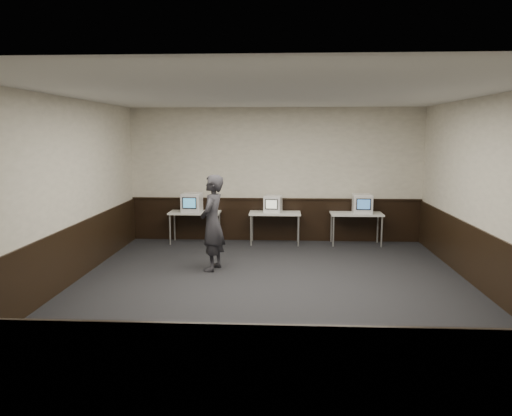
# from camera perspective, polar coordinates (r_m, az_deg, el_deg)

# --- Properties ---
(floor) EXTENTS (8.00, 8.00, 0.00)m
(floor) POSITION_cam_1_polar(r_m,az_deg,el_deg) (8.39, 1.76, -9.45)
(floor) COLOR black
(floor) RESTS_ON ground
(ceiling) EXTENTS (8.00, 8.00, 0.00)m
(ceiling) POSITION_cam_1_polar(r_m,az_deg,el_deg) (8.00, 1.86, 12.91)
(ceiling) COLOR white
(ceiling) RESTS_ON back_wall
(back_wall) EXTENTS (7.00, 0.00, 7.00)m
(back_wall) POSITION_cam_1_polar(r_m,az_deg,el_deg) (12.02, 2.23, 3.81)
(back_wall) COLOR #BDB7A5
(back_wall) RESTS_ON ground
(front_wall) EXTENTS (7.00, 0.00, 7.00)m
(front_wall) POSITION_cam_1_polar(r_m,az_deg,el_deg) (4.10, 0.57, -5.41)
(front_wall) COLOR #BDB7A5
(front_wall) RESTS_ON ground
(left_wall) EXTENTS (0.00, 8.00, 8.00)m
(left_wall) POSITION_cam_1_polar(r_m,az_deg,el_deg) (8.84, -21.53, 1.51)
(left_wall) COLOR #BDB7A5
(left_wall) RESTS_ON ground
(right_wall) EXTENTS (0.00, 8.00, 8.00)m
(right_wall) POSITION_cam_1_polar(r_m,az_deg,el_deg) (8.70, 25.53, 1.17)
(right_wall) COLOR #BDB7A5
(right_wall) RESTS_ON ground
(wainscot_back) EXTENTS (6.98, 0.04, 1.00)m
(wainscot_back) POSITION_cam_1_polar(r_m,az_deg,el_deg) (12.14, 2.20, -1.38)
(wainscot_back) COLOR black
(wainscot_back) RESTS_ON back_wall
(wainscot_front) EXTENTS (6.98, 0.04, 1.00)m
(wainscot_front) POSITION_cam_1_polar(r_m,az_deg,el_deg) (4.51, 0.56, -19.03)
(wainscot_front) COLOR black
(wainscot_front) RESTS_ON front_wall
(wainscot_left) EXTENTS (0.04, 7.98, 1.00)m
(wainscot_left) POSITION_cam_1_polar(r_m,az_deg,el_deg) (9.02, -21.03, -5.44)
(wainscot_left) COLOR black
(wainscot_left) RESTS_ON left_wall
(wainscot_right) EXTENTS (0.04, 7.98, 1.00)m
(wainscot_right) POSITION_cam_1_polar(r_m,az_deg,el_deg) (8.88, 24.96, -5.88)
(wainscot_right) COLOR black
(wainscot_right) RESTS_ON right_wall
(wainscot_rail) EXTENTS (6.98, 0.06, 0.04)m
(wainscot_rail) POSITION_cam_1_polar(r_m,az_deg,el_deg) (12.04, 2.21, 1.04)
(wainscot_rail) COLOR black
(wainscot_rail) RESTS_ON wainscot_back
(desk_left) EXTENTS (1.20, 0.60, 0.75)m
(desk_left) POSITION_cam_1_polar(r_m,az_deg,el_deg) (11.91, -7.00, -0.76)
(desk_left) COLOR silver
(desk_left) RESTS_ON ground
(desk_center) EXTENTS (1.20, 0.60, 0.75)m
(desk_center) POSITION_cam_1_polar(r_m,az_deg,el_deg) (11.73, 2.18, -0.84)
(desk_center) COLOR silver
(desk_center) RESTS_ON ground
(desk_right) EXTENTS (1.20, 0.60, 0.75)m
(desk_right) POSITION_cam_1_polar(r_m,az_deg,el_deg) (11.86, 11.40, -0.91)
(desk_right) COLOR silver
(desk_right) RESTS_ON ground
(emac_left) EXTENTS (0.47, 0.50, 0.45)m
(emac_left) POSITION_cam_1_polar(r_m,az_deg,el_deg) (11.84, -7.35, 0.62)
(emac_left) COLOR white
(emac_left) RESTS_ON desk_left
(emac_center) EXTENTS (0.45, 0.47, 0.39)m
(emac_center) POSITION_cam_1_polar(r_m,az_deg,el_deg) (11.72, 1.95, 0.47)
(emac_center) COLOR white
(emac_center) RESTS_ON desk_center
(emac_right) EXTENTS (0.45, 0.49, 0.44)m
(emac_right) POSITION_cam_1_polar(r_m,az_deg,el_deg) (11.82, 12.06, 0.47)
(emac_right) COLOR white
(emac_right) RESTS_ON desk_right
(person) EXTENTS (0.57, 0.74, 1.82)m
(person) POSITION_cam_1_polar(r_m,az_deg,el_deg) (9.46, -5.00, -1.71)
(person) COLOR #27262B
(person) RESTS_ON ground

